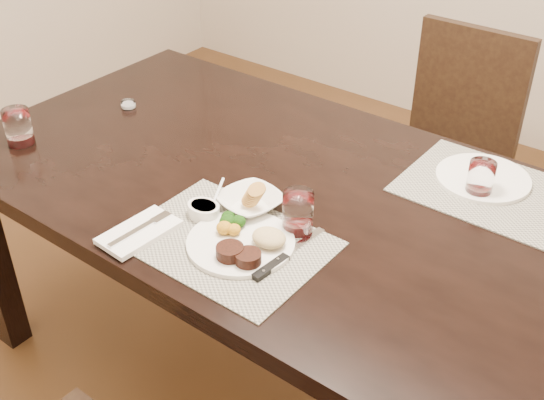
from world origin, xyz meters
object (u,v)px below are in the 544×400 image
Objects in this scene: cracker_bowl at (250,201)px; wine_glass_near at (298,214)px; chair_far at (450,139)px; dinner_plate at (244,242)px; far_plate at (483,178)px; steak_knife at (279,261)px.

cracker_bowl is 0.15m from wine_glass_near.
dinner_plate is (0.02, -1.21, 0.26)m from chair_far.
far_plate is at bearing -60.68° from chair_far.
cracker_bowl is 1.76× the size of wine_glass_near.
chair_far is 3.62× the size of far_plate.
cracker_bowl is (-0.07, -1.08, 0.27)m from chair_far.
cracker_bowl is at bearing -93.85° from chair_far.
far_plate is at bearing 61.36° from wine_glass_near.
steak_knife is (0.11, -1.21, 0.26)m from chair_far.
cracker_bowl is 0.72× the size of far_plate.
cracker_bowl reaches higher than dinner_plate.
cracker_bowl is 0.63m from far_plate.
cracker_bowl is at bearing 180.00° from wine_glass_near.
wine_glass_near reaches higher than dinner_plate.
chair_far is at bearing 108.00° from dinner_plate.
chair_far is 3.56× the size of dinner_plate.
wine_glass_near reaches higher than cracker_bowl.
chair_far is 3.66× the size of steak_knife.
steak_knife is 2.42× the size of wine_glass_near.
steak_knife is at bearing -109.92° from far_plate.
dinner_plate is 1.02× the size of far_plate.
cracker_bowl is at bearing 150.13° from steak_knife.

